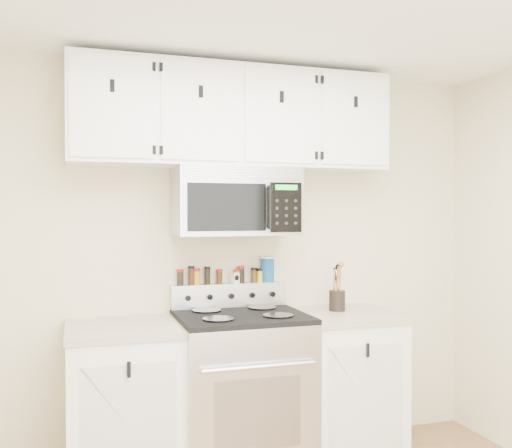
{
  "coord_description": "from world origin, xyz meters",
  "views": [
    {
      "loc": [
        -0.95,
        -1.85,
        1.55
      ],
      "look_at": [
        0.1,
        1.45,
        1.49
      ],
      "focal_mm": 40.0,
      "sensor_mm": 36.0,
      "label": 1
    }
  ],
  "objects_px": {
    "microwave": "(236,201)",
    "utensil_crock": "(337,299)",
    "salt_canister": "(267,269)",
    "range": "(241,390)"
  },
  "relations": [
    {
      "from": "utensil_crock",
      "to": "range",
      "type": "bearing_deg",
      "value": -172.92
    },
    {
      "from": "microwave",
      "to": "utensil_crock",
      "type": "xyz_separation_m",
      "value": [
        0.67,
        -0.04,
        -0.63
      ]
    },
    {
      "from": "microwave",
      "to": "utensil_crock",
      "type": "height_order",
      "value": "microwave"
    },
    {
      "from": "range",
      "to": "salt_canister",
      "type": "distance_m",
      "value": 0.8
    },
    {
      "from": "utensil_crock",
      "to": "salt_canister",
      "type": "height_order",
      "value": "salt_canister"
    },
    {
      "from": "utensil_crock",
      "to": "salt_canister",
      "type": "xyz_separation_m",
      "value": [
        -0.41,
        0.2,
        0.19
      ]
    },
    {
      "from": "microwave",
      "to": "utensil_crock",
      "type": "distance_m",
      "value": 0.92
    },
    {
      "from": "range",
      "to": "microwave",
      "type": "bearing_deg",
      "value": 89.77
    },
    {
      "from": "microwave",
      "to": "range",
      "type": "bearing_deg",
      "value": -90.23
    },
    {
      "from": "microwave",
      "to": "salt_canister",
      "type": "relative_size",
      "value": 4.5
    }
  ]
}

